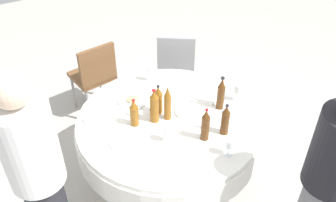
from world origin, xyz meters
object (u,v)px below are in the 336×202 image
(bottle_amber_inner, at_px, (134,113))
(person_right, at_px, (39,176))
(chair_mid, at_px, (95,73))
(wine_glass_near, at_px, (230,144))
(bottle_amber_near, at_px, (167,104))
(wine_glass_mid, at_px, (238,89))
(plate_left, at_px, (133,100))
(bottle_amber_right, at_px, (158,100))
(bottle_amber_north, at_px, (154,106))
(plate_far, at_px, (124,140))
(wine_glass_north, at_px, (167,131))
(plate_front, at_px, (99,117))
(person_west, at_px, (329,179))
(bottle_brown_west, at_px, (221,94))
(bottle_brown_east, at_px, (225,120))
(chair_near, at_px, (176,62))
(dining_table, at_px, (168,132))
(wine_glass_inner, at_px, (150,71))
(bottle_brown_mid, at_px, (205,125))
(plate_south, at_px, (189,111))

(bottle_amber_inner, xyz_separation_m, person_right, (0.80, 0.27, 0.02))
(person_right, xyz_separation_m, chair_mid, (-0.91, -1.44, -0.35))
(wine_glass_near, bearing_deg, bottle_amber_near, -73.12)
(wine_glass_mid, bearing_deg, plate_left, -29.24)
(bottle_amber_right, distance_m, wine_glass_near, 0.70)
(bottle_amber_north, relative_size, bottle_amber_near, 0.94)
(wine_glass_near, relative_size, plate_left, 0.56)
(plate_far, bearing_deg, wine_glass_north, 149.65)
(wine_glass_near, relative_size, person_right, 0.09)
(wine_glass_mid, bearing_deg, plate_front, -18.78)
(bottle_amber_right, distance_m, wine_glass_north, 0.35)
(wine_glass_mid, height_order, plate_left, wine_glass_mid)
(person_west, bearing_deg, bottle_amber_near, -89.96)
(bottle_brown_west, relative_size, bottle_brown_east, 1.12)
(bottle_amber_right, bearing_deg, person_right, 16.41)
(wine_glass_near, distance_m, chair_near, 1.69)
(wine_glass_mid, bearing_deg, chair_near, -93.89)
(dining_table, distance_m, plate_far, 0.44)
(dining_table, distance_m, wine_glass_north, 0.36)
(bottle_amber_north, bearing_deg, plate_far, 16.48)
(plate_far, bearing_deg, chair_mid, -101.00)
(wine_glass_mid, bearing_deg, dining_table, -8.11)
(bottle_brown_east, bearing_deg, wine_glass_north, -19.09)
(person_right, bearing_deg, wine_glass_mid, -96.83)
(bottle_amber_north, relative_size, wine_glass_inner, 2.02)
(bottle_brown_west, height_order, bottle_brown_mid, bottle_brown_west)
(bottle_brown_east, height_order, plate_south, bottle_brown_east)
(bottle_amber_right, height_order, plate_far, bottle_amber_right)
(bottle_brown_west, bearing_deg, dining_table, -12.75)
(bottle_brown_west, xyz_separation_m, plate_far, (0.85, -0.04, -0.13))
(wine_glass_near, bearing_deg, plate_front, -52.80)
(person_west, bearing_deg, chair_near, -119.62)
(dining_table, xyz_separation_m, bottle_brown_mid, (-0.12, 0.34, 0.28))
(chair_near, bearing_deg, bottle_amber_inner, -100.94)
(plate_left, relative_size, plate_front, 0.99)
(bottle_amber_near, bearing_deg, plate_far, 8.73)
(bottle_amber_north, relative_size, chair_near, 0.35)
(plate_left, bearing_deg, person_right, 30.24)
(bottle_amber_right, height_order, wine_glass_near, bottle_amber_right)
(plate_far, relative_size, plate_left, 0.94)
(bottle_brown_west, distance_m, bottle_amber_near, 0.46)
(bottle_amber_near, relative_size, plate_left, 1.27)
(wine_glass_inner, distance_m, plate_front, 0.67)
(dining_table, relative_size, person_west, 0.95)
(wine_glass_inner, bearing_deg, plate_front, 23.02)
(bottle_amber_inner, relative_size, chair_near, 0.28)
(wine_glass_near, xyz_separation_m, plate_far, (0.58, -0.51, -0.09))
(bottle_amber_north, height_order, bottle_brown_mid, bottle_amber_north)
(plate_front, xyz_separation_m, plate_south, (-0.66, 0.31, 0.00))
(plate_south, bearing_deg, dining_table, -5.83)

